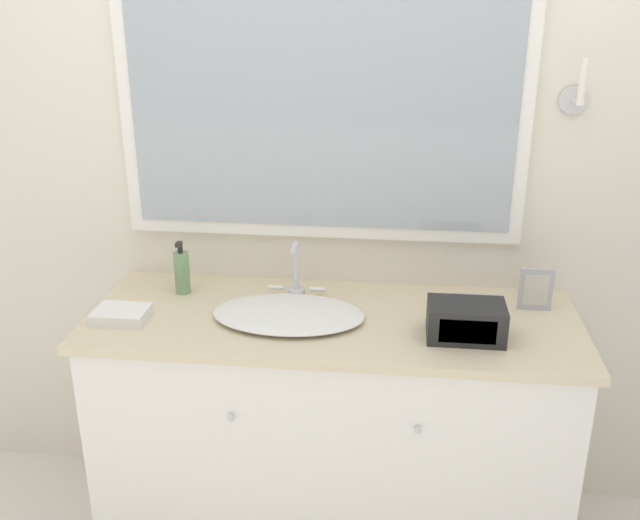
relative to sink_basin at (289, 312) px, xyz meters
The scene contains 8 objects.
wall_back 0.54m from the sink_basin, 68.46° to the left, with size 8.00×0.18×2.55m.
vanity_counter 0.48m from the sink_basin, ahead, with size 1.63×0.62×0.88m.
sink_basin is the anchor object (origin of this frame).
soap_bottle 0.44m from the sink_basin, 158.36° to the left, with size 0.05×0.06×0.19m.
appliance_box 0.57m from the sink_basin, ahead, with size 0.24×0.15×0.11m.
picture_frame 0.83m from the sink_basin, 10.72° to the left, with size 0.11×0.01×0.15m.
hand_towel_near_sink 0.55m from the sink_basin, behind, with size 0.17×0.13×0.04m.
metal_tray 0.66m from the sink_basin, 16.16° to the left, with size 0.17×0.13×0.01m.
Camera 1 is at (0.20, -1.79, 1.92)m, focal length 40.00 mm.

